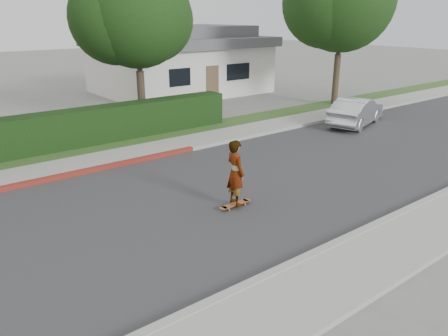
% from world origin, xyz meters
% --- Properties ---
extents(ground, '(120.00, 120.00, 0.00)m').
position_xyz_m(ground, '(0.00, 0.00, 0.00)').
color(ground, slate).
rests_on(ground, ground).
extents(road, '(60.00, 8.00, 0.01)m').
position_xyz_m(road, '(0.00, 0.00, 0.01)').
color(road, '#2D2D30').
rests_on(road, ground).
extents(curb_near, '(60.00, 0.20, 0.15)m').
position_xyz_m(curb_near, '(0.00, -4.10, 0.07)').
color(curb_near, '#9E9E99').
rests_on(curb_near, ground).
extents(sidewalk_near, '(60.00, 1.60, 0.12)m').
position_xyz_m(sidewalk_near, '(0.00, -5.00, 0.06)').
color(sidewalk_near, gray).
rests_on(sidewalk_near, ground).
extents(curb_far, '(60.00, 0.20, 0.15)m').
position_xyz_m(curb_far, '(0.00, 4.10, 0.07)').
color(curb_far, '#9E9E99').
rests_on(curb_far, ground).
extents(curb_red_section, '(12.00, 0.21, 0.15)m').
position_xyz_m(curb_red_section, '(-5.00, 4.10, 0.08)').
color(curb_red_section, maroon).
rests_on(curb_red_section, ground).
extents(sidewalk_far, '(60.00, 1.60, 0.12)m').
position_xyz_m(sidewalk_far, '(0.00, 5.00, 0.06)').
color(sidewalk_far, gray).
rests_on(sidewalk_far, ground).
extents(planting_strip, '(60.00, 1.60, 0.10)m').
position_xyz_m(planting_strip, '(0.00, 6.60, 0.05)').
color(planting_strip, '#2D4C1E').
rests_on(planting_strip, ground).
extents(hedge, '(15.00, 1.00, 1.50)m').
position_xyz_m(hedge, '(-3.00, 7.20, 0.75)').
color(hedge, black).
rests_on(hedge, ground).
extents(tree_center, '(5.66, 4.84, 7.44)m').
position_xyz_m(tree_center, '(1.49, 9.19, 4.90)').
color(tree_center, '#33261C').
rests_on(tree_center, ground).
extents(tree_right, '(6.32, 5.60, 8.56)m').
position_xyz_m(tree_right, '(12.49, 6.69, 5.63)').
color(tree_right, '#33261C').
rests_on(tree_right, ground).
extents(house, '(10.60, 8.60, 4.30)m').
position_xyz_m(house, '(8.00, 16.00, 2.10)').
color(house, beige).
rests_on(house, ground).
extents(skateboard, '(1.06, 0.23, 0.10)m').
position_xyz_m(skateboard, '(-0.97, -1.02, 0.09)').
color(skateboard, '#B05830').
rests_on(skateboard, ground).
extents(skateboarder, '(0.51, 0.70, 1.80)m').
position_xyz_m(skateboarder, '(-0.97, -1.02, 1.01)').
color(skateboarder, white).
rests_on(skateboarder, skateboard).
extents(car_silver, '(4.26, 2.54, 1.33)m').
position_xyz_m(car_silver, '(9.47, 2.80, 0.66)').
color(car_silver, silver).
rests_on(car_silver, ground).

